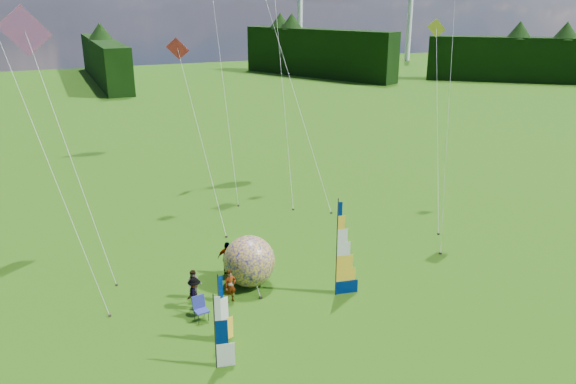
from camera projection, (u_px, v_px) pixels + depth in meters
name	position (u px, v px, depth m)	size (l,w,h in m)	color
ground	(344.00, 332.00, 25.13)	(220.00, 220.00, 0.00)	#26490A
treeline_ring	(347.00, 250.00, 23.82)	(210.00, 210.00, 8.00)	black
feather_banner_main	(337.00, 250.00, 27.44)	(1.34, 0.10, 4.97)	#00195C
side_banner_left	(219.00, 311.00, 23.76)	(0.90, 0.10, 3.21)	yellow
side_banner_far	(215.00, 333.00, 22.16)	(0.96, 0.10, 3.24)	white
bol_inflatable	(249.00, 261.00, 28.85)	(2.67, 2.67, 2.67)	navy
spectator_a	(230.00, 286.00, 27.36)	(0.62, 0.41, 1.70)	#66594C
spectator_b	(194.00, 285.00, 27.62)	(0.75, 0.37, 1.55)	#66594C
spectator_c	(195.00, 294.00, 26.71)	(1.06, 0.39, 1.64)	#66594C
spectator_d	(228.00, 258.00, 30.06)	(1.09, 0.45, 1.86)	#66594C
camp_chair	(201.00, 309.00, 25.85)	(0.67, 0.67, 1.15)	navy
kite_whale	(288.00, 60.00, 41.62)	(3.83, 17.26, 19.60)	black
kite_rainbow_delta	(66.00, 133.00, 29.64)	(7.42, 12.70, 14.82)	#DD4719
kite_parafoil	(450.00, 95.00, 32.25)	(6.06, 7.58, 17.74)	red
small_kite_red	(200.00, 129.00, 36.34)	(3.06, 10.40, 12.15)	red
small_kite_orange	(282.00, 73.00, 40.54)	(4.09, 10.52, 18.02)	orange
small_kite_yellow	(438.00, 118.00, 37.05)	(6.17, 9.21, 13.25)	yellow
small_kite_pink	(37.00, 128.00, 25.34)	(6.25, 8.32, 17.21)	#CE3E6F
small_kite_green	(220.00, 52.00, 41.43)	(3.59, 12.39, 20.73)	green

